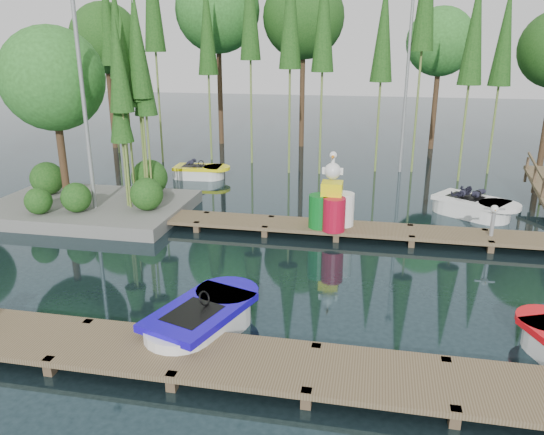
% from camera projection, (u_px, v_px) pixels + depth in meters
% --- Properties ---
extents(ground_plane, '(90.00, 90.00, 0.00)m').
position_uv_depth(ground_plane, '(248.00, 264.00, 13.22)').
color(ground_plane, '#1E3238').
extents(near_dock, '(18.00, 1.50, 0.50)m').
position_uv_depth(near_dock, '(185.00, 355.00, 8.95)').
color(near_dock, brown).
rests_on(near_dock, ground).
extents(far_dock, '(15.00, 1.20, 0.50)m').
position_uv_depth(far_dock, '(302.00, 226.00, 15.29)').
color(far_dock, brown).
rests_on(far_dock, ground).
extents(island, '(6.20, 4.20, 6.75)m').
position_uv_depth(island, '(75.00, 113.00, 16.45)').
color(island, slate).
rests_on(island, ground).
extents(tree_screen, '(34.42, 18.53, 10.31)m').
position_uv_depth(tree_screen, '(259.00, 20.00, 21.54)').
color(tree_screen, '#452F1D').
rests_on(tree_screen, ground).
extents(lamp_island, '(0.30, 0.30, 7.25)m').
position_uv_depth(lamp_island, '(81.00, 79.00, 15.23)').
color(lamp_island, gray).
rests_on(lamp_island, ground).
extents(lamp_rear, '(0.30, 0.30, 7.25)m').
position_uv_depth(lamp_rear, '(408.00, 69.00, 21.38)').
color(lamp_rear, gray).
rests_on(lamp_rear, ground).
extents(boat_blue, '(2.06, 3.02, 0.93)m').
position_uv_depth(boat_blue, '(202.00, 322.00, 9.95)').
color(boat_blue, white).
rests_on(boat_blue, ground).
extents(boat_yellow_far, '(2.45, 1.22, 1.20)m').
position_uv_depth(boat_yellow_far, '(199.00, 172.00, 21.56)').
color(boat_yellow_far, white).
rests_on(boat_yellow_far, ground).
extents(boat_white_far, '(2.99, 2.59, 1.31)m').
position_uv_depth(boat_white_far, '(472.00, 207.00, 16.85)').
color(boat_white_far, white).
rests_on(boat_white_far, ground).
extents(yellow_barrel, '(0.54, 0.54, 0.82)m').
position_uv_depth(yellow_barrel, '(320.00, 211.00, 15.05)').
color(yellow_barrel, '#FFF00D').
rests_on(yellow_barrel, far_dock).
extents(drum_cluster, '(1.25, 1.15, 2.16)m').
position_uv_depth(drum_cluster, '(332.00, 206.00, 14.76)').
color(drum_cluster, '#0B691E').
rests_on(drum_cluster, far_dock).
extents(seagull_post, '(0.54, 0.29, 0.86)m').
position_uv_depth(seagull_post, '(494.00, 215.00, 14.13)').
color(seagull_post, gray).
rests_on(seagull_post, far_dock).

